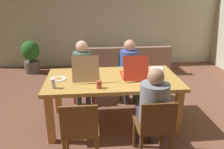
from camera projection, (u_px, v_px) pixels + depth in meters
ground_plane at (113, 122)px, 3.86m from camera, size 20.00×20.00×0.00m
back_wall at (101, 13)px, 6.46m from camera, size 6.74×0.12×2.95m
dining_table at (113, 84)px, 3.64m from camera, size 2.03×1.10×0.78m
chair_0 at (128, 72)px, 4.69m from camera, size 0.41×0.41×0.88m
person_0 at (130, 65)px, 4.50m from camera, size 0.36×0.52×1.18m
chair_1 at (83, 74)px, 4.60m from camera, size 0.40×0.43×0.91m
person_1 at (83, 66)px, 4.41m from camera, size 0.35×0.51×1.18m
chair_2 at (155, 127)px, 2.85m from camera, size 0.44×0.46×0.86m
person_2 at (153, 105)px, 2.90m from camera, size 0.35×0.54×1.20m
chair_3 at (80, 132)px, 2.75m from camera, size 0.44×0.39×0.87m
pizza_box_0 at (86, 75)px, 3.56m from camera, size 0.38×0.47×0.40m
pizza_box_1 at (133, 73)px, 3.65m from camera, size 0.37×0.50×0.37m
plate_0 at (157, 68)px, 4.03m from camera, size 0.23×0.23×0.01m
plate_1 at (58, 79)px, 3.54m from camera, size 0.24×0.24×0.03m
drinking_glass_0 at (85, 68)px, 3.92m from camera, size 0.07×0.07×0.10m
drinking_glass_1 at (99, 85)px, 3.21m from camera, size 0.08×0.08×0.10m
drinking_glass_2 at (53, 84)px, 3.20m from camera, size 0.06×0.06×0.13m
couch at (127, 62)px, 6.24m from camera, size 2.16×0.85×0.73m
potted_plant at (31, 55)px, 6.10m from camera, size 0.46×0.46×0.84m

